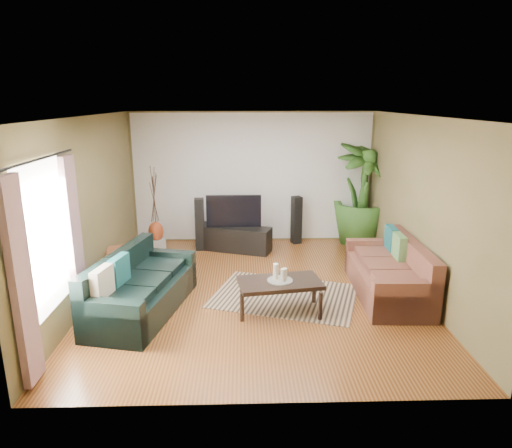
{
  "coord_description": "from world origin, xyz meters",
  "views": [
    {
      "loc": [
        -0.2,
        -6.66,
        2.94
      ],
      "look_at": [
        0.0,
        0.2,
        1.05
      ],
      "focal_mm": 32.0,
      "sensor_mm": 36.0,
      "label": 1
    }
  ],
  "objects_px": {
    "speaker_right": "(296,220)",
    "side_table": "(123,263)",
    "vase": "(156,232)",
    "television": "(234,211)",
    "tv_stand": "(234,239)",
    "pedestal": "(157,247)",
    "speaker_left": "(200,224)",
    "potted_plant": "(362,193)",
    "sofa_left": "(142,284)",
    "coffee_table": "(280,296)",
    "sofa_right": "(388,269)"
  },
  "relations": [
    {
      "from": "television",
      "to": "speaker_right",
      "type": "relative_size",
      "value": 1.08
    },
    {
      "from": "television",
      "to": "speaker_left",
      "type": "relative_size",
      "value": 1.03
    },
    {
      "from": "vase",
      "to": "television",
      "type": "bearing_deg",
      "value": 8.73
    },
    {
      "from": "sofa_right",
      "to": "speaker_left",
      "type": "bearing_deg",
      "value": -124.63
    },
    {
      "from": "potted_plant",
      "to": "sofa_left",
      "type": "bearing_deg",
      "value": -140.91
    },
    {
      "from": "coffee_table",
      "to": "tv_stand",
      "type": "xyz_separation_m",
      "value": [
        -0.69,
        2.76,
        0.01
      ]
    },
    {
      "from": "coffee_table",
      "to": "potted_plant",
      "type": "distance_m",
      "value": 3.84
    },
    {
      "from": "vase",
      "to": "sofa_left",
      "type": "bearing_deg",
      "value": -84.07
    },
    {
      "from": "sofa_right",
      "to": "coffee_table",
      "type": "bearing_deg",
      "value": -70.1
    },
    {
      "from": "pedestal",
      "to": "speaker_left",
      "type": "bearing_deg",
      "value": 19.63
    },
    {
      "from": "speaker_right",
      "to": "potted_plant",
      "type": "height_order",
      "value": "potted_plant"
    },
    {
      "from": "side_table",
      "to": "coffee_table",
      "type": "bearing_deg",
      "value": -28.53
    },
    {
      "from": "speaker_right",
      "to": "side_table",
      "type": "relative_size",
      "value": 1.97
    },
    {
      "from": "speaker_right",
      "to": "side_table",
      "type": "bearing_deg",
      "value": -167.83
    },
    {
      "from": "vase",
      "to": "speaker_left",
      "type": "bearing_deg",
      "value": 19.63
    },
    {
      "from": "sofa_right",
      "to": "pedestal",
      "type": "height_order",
      "value": "sofa_right"
    },
    {
      "from": "potted_plant",
      "to": "pedestal",
      "type": "height_order",
      "value": "potted_plant"
    },
    {
      "from": "sofa_left",
      "to": "side_table",
      "type": "relative_size",
      "value": 4.11
    },
    {
      "from": "tv_stand",
      "to": "pedestal",
      "type": "bearing_deg",
      "value": -152.44
    },
    {
      "from": "potted_plant",
      "to": "vase",
      "type": "xyz_separation_m",
      "value": [
        -4.13,
        -0.67,
        -0.6
      ]
    },
    {
      "from": "sofa_right",
      "to": "speaker_right",
      "type": "xyz_separation_m",
      "value": [
        -1.1,
        2.67,
        0.07
      ]
    },
    {
      "from": "coffee_table",
      "to": "speaker_left",
      "type": "bearing_deg",
      "value": 106.57
    },
    {
      "from": "coffee_table",
      "to": "speaker_right",
      "type": "bearing_deg",
      "value": 70.11
    },
    {
      "from": "sofa_left",
      "to": "coffee_table",
      "type": "bearing_deg",
      "value": -79.24
    },
    {
      "from": "sofa_right",
      "to": "potted_plant",
      "type": "relative_size",
      "value": 0.96
    },
    {
      "from": "sofa_left",
      "to": "tv_stand",
      "type": "xyz_separation_m",
      "value": [
        1.24,
        2.69,
        -0.18
      ]
    },
    {
      "from": "pedestal",
      "to": "coffee_table",
      "type": "bearing_deg",
      "value": -49.24
    },
    {
      "from": "vase",
      "to": "side_table",
      "type": "xyz_separation_m",
      "value": [
        -0.37,
        -1.15,
        -0.21
      ]
    },
    {
      "from": "potted_plant",
      "to": "side_table",
      "type": "bearing_deg",
      "value": -157.94
    },
    {
      "from": "television",
      "to": "side_table",
      "type": "height_order",
      "value": "television"
    },
    {
      "from": "television",
      "to": "speaker_left",
      "type": "height_order",
      "value": "television"
    },
    {
      "from": "speaker_left",
      "to": "potted_plant",
      "type": "height_order",
      "value": "potted_plant"
    },
    {
      "from": "speaker_right",
      "to": "potted_plant",
      "type": "relative_size",
      "value": 0.47
    },
    {
      "from": "tv_stand",
      "to": "pedestal",
      "type": "xyz_separation_m",
      "value": [
        -1.5,
        -0.21,
        -0.09
      ]
    },
    {
      "from": "sofa_left",
      "to": "sofa_right",
      "type": "bearing_deg",
      "value": -69.74
    },
    {
      "from": "tv_stand",
      "to": "potted_plant",
      "type": "bearing_deg",
      "value": 29.45
    },
    {
      "from": "coffee_table",
      "to": "speaker_left",
      "type": "height_order",
      "value": "speaker_left"
    },
    {
      "from": "sofa_right",
      "to": "tv_stand",
      "type": "distance_m",
      "value": 3.26
    },
    {
      "from": "coffee_table",
      "to": "side_table",
      "type": "distance_m",
      "value": 2.91
    },
    {
      "from": "speaker_left",
      "to": "speaker_right",
      "type": "height_order",
      "value": "speaker_left"
    },
    {
      "from": "sofa_right",
      "to": "vase",
      "type": "relative_size",
      "value": 5.02
    },
    {
      "from": "sofa_left",
      "to": "vase",
      "type": "relative_size",
      "value": 5.12
    },
    {
      "from": "sofa_right",
      "to": "television",
      "type": "xyz_separation_m",
      "value": [
        -2.4,
        2.23,
        0.38
      ]
    },
    {
      "from": "coffee_table",
      "to": "potted_plant",
      "type": "bearing_deg",
      "value": 49.6
    },
    {
      "from": "tv_stand",
      "to": "television",
      "type": "relative_size",
      "value": 1.36
    },
    {
      "from": "sofa_left",
      "to": "television",
      "type": "bearing_deg",
      "value": -11.94
    },
    {
      "from": "sofa_left",
      "to": "television",
      "type": "relative_size",
      "value": 1.93
    },
    {
      "from": "sofa_right",
      "to": "speaker_left",
      "type": "xyz_separation_m",
      "value": [
        -3.08,
        2.29,
        0.1
      ]
    },
    {
      "from": "television",
      "to": "speaker_right",
      "type": "height_order",
      "value": "television"
    },
    {
      "from": "pedestal",
      "to": "vase",
      "type": "bearing_deg",
      "value": -90.0
    }
  ]
}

